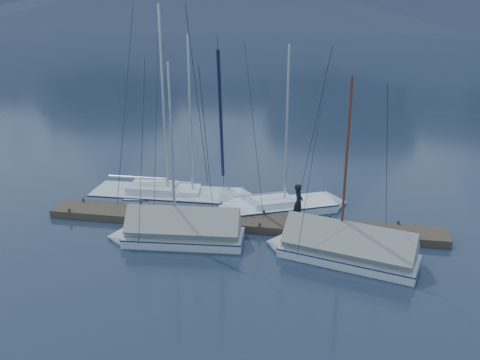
# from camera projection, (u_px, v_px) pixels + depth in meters

# --- Properties ---
(ground) EXTENTS (1000.00, 1000.00, 0.00)m
(ground) POSITION_uv_depth(u_px,v_px,m) (231.00, 245.00, 21.26)
(ground) COLOR black
(ground) RESTS_ON ground
(dock) EXTENTS (18.00, 1.50, 0.54)m
(dock) POSITION_uv_depth(u_px,v_px,m) (240.00, 223.00, 23.08)
(dock) COLOR #382D23
(dock) RESTS_ON ground
(mooring_posts) EXTENTS (15.12, 1.52, 0.35)m
(mooring_posts) POSITION_uv_depth(u_px,v_px,m) (229.00, 218.00, 23.09)
(mooring_posts) COLOR #382D23
(mooring_posts) RESTS_ON ground
(sailboat_open_left) EXTENTS (8.01, 3.42, 10.53)m
(sailboat_open_left) POSITION_uv_depth(u_px,v_px,m) (179.00, 198.00, 25.87)
(sailboat_open_left) COLOR silver
(sailboat_open_left) RESTS_ON ground
(sailboat_open_mid) EXTENTS (7.09, 3.18, 9.09)m
(sailboat_open_mid) POSITION_uv_depth(u_px,v_px,m) (202.00, 199.00, 25.86)
(sailboat_open_mid) COLOR white
(sailboat_open_mid) RESTS_ON ground
(sailboat_open_right) EXTENTS (6.72, 4.54, 8.69)m
(sailboat_open_right) POSITION_uv_depth(u_px,v_px,m) (293.00, 207.00, 24.85)
(sailboat_open_right) COLOR white
(sailboat_open_right) RESTS_ON ground
(sailboat_covered_near) EXTENTS (6.43, 3.41, 8.00)m
(sailboat_covered_near) POSITION_uv_depth(u_px,v_px,m) (337.00, 249.00, 20.02)
(sailboat_covered_near) COLOR silver
(sailboat_covered_near) RESTS_ON ground
(sailboat_covered_far) EXTENTS (6.01, 2.50, 8.25)m
(sailboat_covered_far) POSITION_uv_depth(u_px,v_px,m) (173.00, 233.00, 21.42)
(sailboat_covered_far) COLOR silver
(sailboat_covered_far) RESTS_ON ground
(person) EXTENTS (0.43, 0.64, 1.71)m
(person) POSITION_uv_depth(u_px,v_px,m) (298.00, 202.00, 22.57)
(person) COLOR black
(person) RESTS_ON dock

